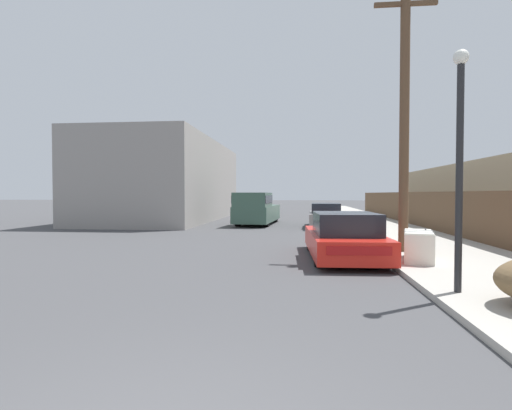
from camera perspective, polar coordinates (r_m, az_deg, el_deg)
The scene contains 10 objects.
sidewalk_curb at distance 26.28m, azimuth 15.73°, elevation -2.30°, with size 4.20×63.00×0.12m, color #ADA89E.
discarded_fridge at distance 11.05m, azimuth 22.19°, elevation -5.43°, with size 1.05×1.70×0.78m.
parked_sports_car_red at distance 11.53m, azimuth 12.43°, elevation -4.56°, with size 2.07×4.79×1.31m.
car_parked_mid at distance 22.10m, azimuth 9.90°, elevation -1.53°, with size 1.90×4.67×1.32m.
pickup_truck at distance 23.42m, azimuth 0.03°, elevation -0.56°, with size 2.37×5.99×1.89m.
utility_pole at distance 12.86m, azimuth 20.45°, elevation 12.54°, with size 1.80×0.28×8.08m.
street_lamp at distance 7.77m, azimuth 27.09°, elevation 6.95°, with size 0.26×0.26×4.18m.
wooden_fence at distance 21.52m, azimuth 23.24°, elevation -0.66°, with size 0.08×36.77×1.80m, color brown.
building_left_block at distance 29.07m, azimuth -12.26°, elevation 3.35°, with size 7.00×16.42×5.45m, color gray.
building_right_house at distance 27.65m, azimuth 31.26°, elevation 1.26°, with size 6.00×17.86×3.53m, color tan.
Camera 1 is at (0.93, -2.35, 1.83)m, focal length 28.00 mm.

